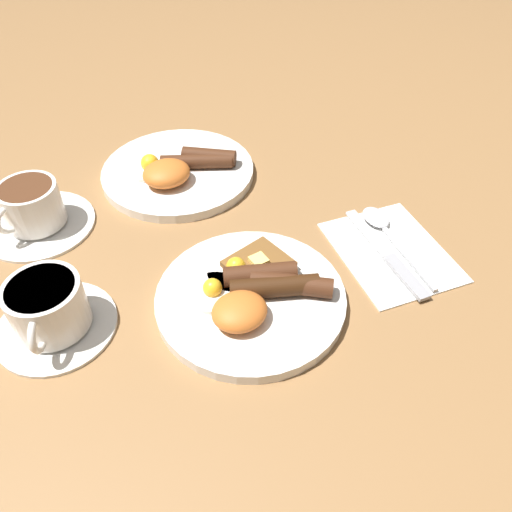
{
  "coord_description": "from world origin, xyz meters",
  "views": [
    {
      "loc": [
        -0.18,
        -0.36,
        0.47
      ],
      "look_at": [
        0.03,
        0.05,
        0.03
      ],
      "focal_mm": 35.0,
      "sensor_mm": 36.0,
      "label": 1
    }
  ],
  "objects_px": {
    "teacup_far": "(34,211)",
    "knife": "(389,257)",
    "spoon": "(382,225)",
    "breakfast_plate_near": "(252,294)",
    "breakfast_plate_far": "(178,171)",
    "teacup_near": "(50,311)"
  },
  "relations": [
    {
      "from": "teacup_near",
      "to": "knife",
      "type": "height_order",
      "value": "teacup_near"
    },
    {
      "from": "teacup_far",
      "to": "knife",
      "type": "height_order",
      "value": "teacup_far"
    },
    {
      "from": "teacup_near",
      "to": "spoon",
      "type": "bearing_deg",
      "value": -3.84
    },
    {
      "from": "spoon",
      "to": "knife",
      "type": "bearing_deg",
      "value": 158.25
    },
    {
      "from": "teacup_near",
      "to": "knife",
      "type": "distance_m",
      "value": 0.43
    },
    {
      "from": "teacup_far",
      "to": "knife",
      "type": "relative_size",
      "value": 0.85
    },
    {
      "from": "breakfast_plate_far",
      "to": "teacup_far",
      "type": "bearing_deg",
      "value": -173.86
    },
    {
      "from": "breakfast_plate_near",
      "to": "spoon",
      "type": "height_order",
      "value": "breakfast_plate_near"
    },
    {
      "from": "teacup_near",
      "to": "breakfast_plate_near",
      "type": "bearing_deg",
      "value": -16.74
    },
    {
      "from": "teacup_far",
      "to": "spoon",
      "type": "bearing_deg",
      "value": -27.8
    },
    {
      "from": "breakfast_plate_near",
      "to": "breakfast_plate_far",
      "type": "bearing_deg",
      "value": 87.59
    },
    {
      "from": "breakfast_plate_near",
      "to": "breakfast_plate_far",
      "type": "distance_m",
      "value": 0.29
    },
    {
      "from": "breakfast_plate_far",
      "to": "teacup_near",
      "type": "relative_size",
      "value": 1.73
    },
    {
      "from": "spoon",
      "to": "teacup_far",
      "type": "bearing_deg",
      "value": 69.29
    },
    {
      "from": "breakfast_plate_near",
      "to": "knife",
      "type": "distance_m",
      "value": 0.2
    },
    {
      "from": "breakfast_plate_far",
      "to": "teacup_far",
      "type": "height_order",
      "value": "teacup_far"
    },
    {
      "from": "knife",
      "to": "spoon",
      "type": "bearing_deg",
      "value": -24.34
    },
    {
      "from": "teacup_near",
      "to": "teacup_far",
      "type": "distance_m",
      "value": 0.2
    },
    {
      "from": "breakfast_plate_near",
      "to": "teacup_far",
      "type": "bearing_deg",
      "value": 128.19
    },
    {
      "from": "teacup_far",
      "to": "knife",
      "type": "bearing_deg",
      "value": -35.08
    },
    {
      "from": "knife",
      "to": "spoon",
      "type": "height_order",
      "value": "spoon"
    },
    {
      "from": "knife",
      "to": "teacup_far",
      "type": "bearing_deg",
      "value": 59.41
    }
  ]
}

